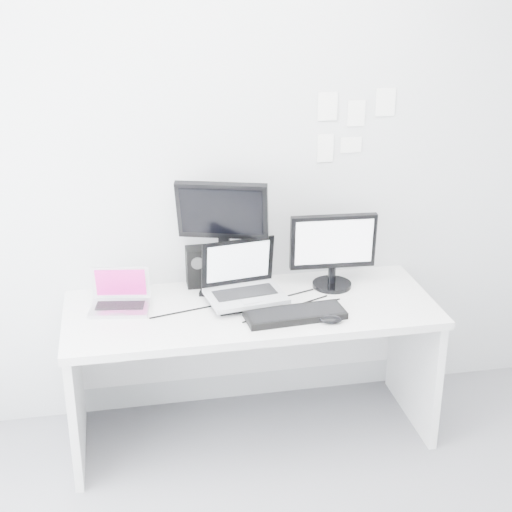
% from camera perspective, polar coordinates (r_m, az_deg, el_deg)
% --- Properties ---
extents(back_wall, '(3.60, 0.00, 3.60)m').
position_cam_1_polar(back_wall, '(3.80, -1.36, 6.95)').
color(back_wall, silver).
rests_on(back_wall, ground).
extents(desk, '(1.80, 0.70, 0.73)m').
position_cam_1_polar(desk, '(3.87, -0.35, -8.64)').
color(desk, silver).
rests_on(desk, ground).
extents(macbook, '(0.31, 0.25, 0.21)m').
position_cam_1_polar(macbook, '(3.67, -10.27, -2.54)').
color(macbook, '#B3B3B8').
rests_on(macbook, desk).
extents(speaker, '(0.12, 0.12, 0.21)m').
position_cam_1_polar(speaker, '(3.89, -4.49, -0.81)').
color(speaker, black).
rests_on(speaker, desk).
extents(dell_laptop, '(0.41, 0.34, 0.31)m').
position_cam_1_polar(dell_laptop, '(3.66, -0.78, -1.41)').
color(dell_laptop, '#A1A3A8').
rests_on(dell_laptop, desk).
extents(rear_monitor, '(0.47, 0.28, 0.60)m').
position_cam_1_polar(rear_monitor, '(3.74, -2.48, 1.56)').
color(rear_monitor, black).
rests_on(rear_monitor, desk).
extents(samsung_monitor, '(0.45, 0.22, 0.40)m').
position_cam_1_polar(samsung_monitor, '(3.85, 5.82, 0.43)').
color(samsung_monitor, black).
rests_on(samsung_monitor, desk).
extents(keyboard, '(0.48, 0.20, 0.03)m').
position_cam_1_polar(keyboard, '(3.59, 2.96, -4.42)').
color(keyboard, black).
rests_on(keyboard, desk).
extents(mouse, '(0.12, 0.09, 0.04)m').
position_cam_1_polar(mouse, '(3.55, 5.62, -4.73)').
color(mouse, black).
rests_on(mouse, desk).
extents(wall_note_0, '(0.10, 0.00, 0.14)m').
position_cam_1_polar(wall_note_0, '(3.83, 5.40, 11.12)').
color(wall_note_0, white).
rests_on(wall_note_0, back_wall).
extents(wall_note_1, '(0.09, 0.00, 0.13)m').
position_cam_1_polar(wall_note_1, '(3.89, 7.54, 10.58)').
color(wall_note_1, white).
rests_on(wall_note_1, back_wall).
extents(wall_note_2, '(0.10, 0.00, 0.14)m').
position_cam_1_polar(wall_note_2, '(3.93, 9.70, 11.32)').
color(wall_note_2, white).
rests_on(wall_note_2, back_wall).
extents(wall_note_3, '(0.11, 0.00, 0.08)m').
position_cam_1_polar(wall_note_3, '(3.91, 7.14, 8.28)').
color(wall_note_3, white).
rests_on(wall_note_3, back_wall).
extents(wall_note_4, '(0.08, 0.00, 0.14)m').
position_cam_1_polar(wall_note_4, '(3.88, 5.22, 8.07)').
color(wall_note_4, white).
rests_on(wall_note_4, back_wall).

